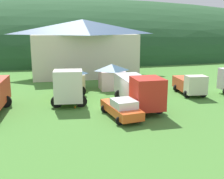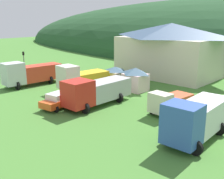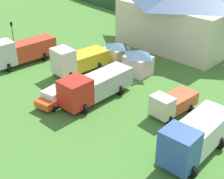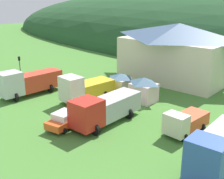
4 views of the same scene
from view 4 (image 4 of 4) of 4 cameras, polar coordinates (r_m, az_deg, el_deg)
ground_plane at (r=31.17m, az=-3.41°, el=-5.54°), size 200.00×200.00×0.00m
depot_building at (r=45.31m, az=12.84°, el=7.42°), size 16.29×11.63×8.47m
play_shed_cream at (r=38.86m, az=1.68°, el=1.42°), size 2.78×2.71×2.51m
play_shed_pink at (r=35.38m, az=6.23°, el=0.07°), size 3.13×2.68×3.05m
tow_truck_silver at (r=38.90m, az=-16.15°, el=1.48°), size 3.45×8.42×3.49m
heavy_rig_striped at (r=35.29m, az=-5.48°, el=0.23°), size 3.80×7.02×3.50m
crane_truck_red at (r=29.10m, az=-1.52°, el=-3.70°), size 3.31×8.42×3.21m
light_truck_cream at (r=28.16m, az=14.10°, el=-6.20°), size 2.83×5.12×2.36m
box_truck_blue at (r=22.99m, az=20.22°, el=-10.86°), size 3.50×7.48×3.51m
service_pickup_orange at (r=29.21m, az=-8.74°, el=-5.65°), size 2.83×5.23×1.66m
traffic_light_west at (r=42.60m, az=-17.62°, el=3.97°), size 0.20×0.32×4.33m
traffic_cone_near_pickup at (r=34.21m, az=-7.75°, el=-3.44°), size 0.36×0.36×0.50m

